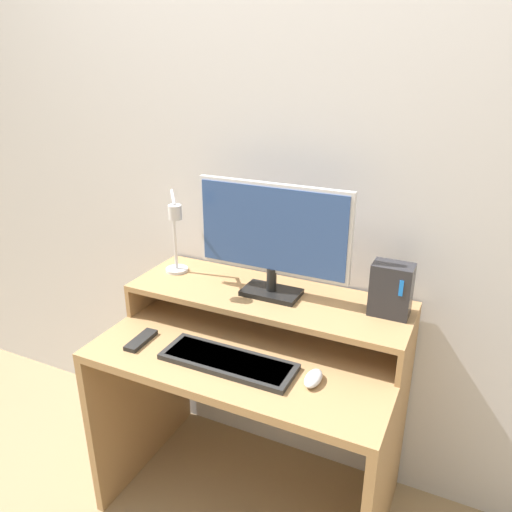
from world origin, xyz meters
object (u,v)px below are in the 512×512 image
at_px(router_dock, 391,290).
at_px(keyboard, 228,361).
at_px(mouse, 313,378).
at_px(remote_control, 141,340).
at_px(monitor, 272,235).
at_px(desk_lamp, 175,235).

distance_m(router_dock, keyboard, 0.59).
height_order(mouse, remote_control, mouse).
bearing_deg(monitor, keyboard, -95.85).
relative_size(keyboard, remote_control, 3.13).
xyz_separation_m(monitor, keyboard, (-0.03, -0.28, -0.35)).
bearing_deg(desk_lamp, keyboard, -35.14).
height_order(desk_lamp, router_dock, desk_lamp).
bearing_deg(router_dock, desk_lamp, -174.64).
bearing_deg(keyboard, router_dock, 35.70).
height_order(monitor, keyboard, monitor).
xyz_separation_m(router_dock, remote_control, (-0.78, -0.33, -0.21)).
distance_m(router_dock, mouse, 0.39).
bearing_deg(mouse, remote_control, -176.52).
xyz_separation_m(monitor, remote_control, (-0.37, -0.30, -0.35)).
bearing_deg(remote_control, keyboard, 2.40).
bearing_deg(mouse, router_dock, 61.86).
distance_m(keyboard, remote_control, 0.34).
height_order(monitor, remote_control, monitor).
relative_size(router_dock, remote_control, 1.26).
height_order(desk_lamp, remote_control, desk_lamp).
height_order(router_dock, keyboard, router_dock).
relative_size(keyboard, mouse, 4.56).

